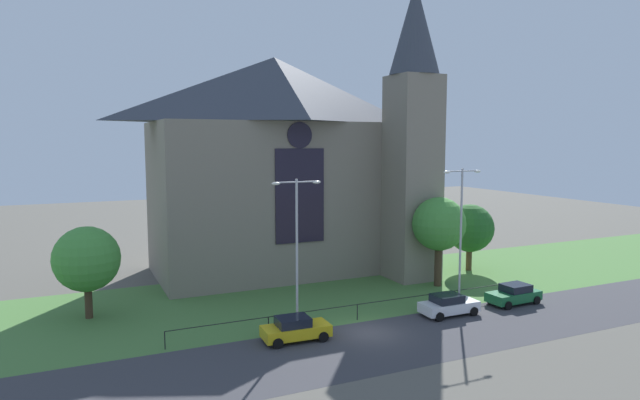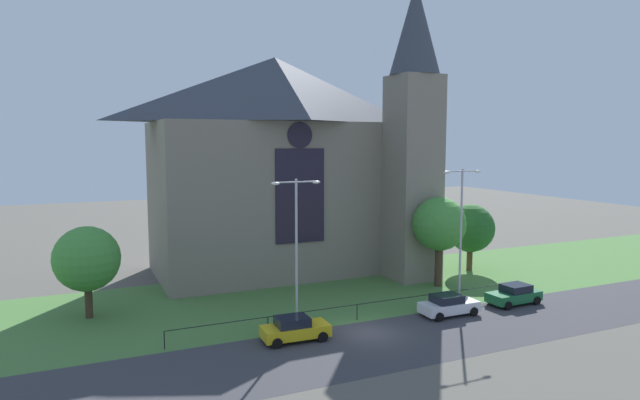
# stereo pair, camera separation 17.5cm
# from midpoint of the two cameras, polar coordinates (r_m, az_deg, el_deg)

# --- Properties ---
(ground) EXTENTS (160.00, 160.00, 0.00)m
(ground) POSITION_cam_midpoint_polar(r_m,az_deg,el_deg) (45.18, -1.43, -9.68)
(ground) COLOR #56544C
(road_asphalt) EXTENTS (120.00, 8.00, 0.01)m
(road_asphalt) POSITION_cam_midpoint_polar(r_m,az_deg,el_deg) (35.01, 6.59, -14.50)
(road_asphalt) COLOR #38383D
(road_asphalt) RESTS_ON ground
(grass_verge) EXTENTS (120.00, 20.00, 0.01)m
(grass_verge) POSITION_cam_midpoint_polar(r_m,az_deg,el_deg) (43.42, -0.37, -10.34)
(grass_verge) COLOR #477538
(grass_verge) RESTS_ON ground
(church_building) EXTENTS (23.20, 16.20, 26.00)m
(church_building) POSITION_cam_midpoint_polar(r_m,az_deg,el_deg) (51.60, -3.73, 3.86)
(church_building) COLOR gray
(church_building) RESTS_ON ground
(iron_railing) EXTENTS (25.99, 0.07, 1.13)m
(iron_railing) POSITION_cam_midpoint_polar(r_m,az_deg,el_deg) (38.64, 3.76, -10.98)
(iron_railing) COLOR black
(iron_railing) RESTS_ON ground
(tree_left_far) EXTENTS (4.53, 4.53, 6.47)m
(tree_left_far) POSITION_cam_midpoint_polar(r_m,az_deg,el_deg) (41.46, -23.17, -5.68)
(tree_left_far) COLOR #423021
(tree_left_far) RESTS_ON ground
(tree_right_far) EXTENTS (4.55, 4.55, 6.35)m
(tree_right_far) POSITION_cam_midpoint_polar(r_m,az_deg,el_deg) (54.15, 15.19, -2.85)
(tree_right_far) COLOR #4C3823
(tree_right_far) RESTS_ON ground
(tree_right_near) EXTENTS (4.53, 4.53, 7.62)m
(tree_right_near) POSITION_cam_midpoint_polar(r_m,az_deg,el_deg) (47.50, 12.14, -2.49)
(tree_right_near) COLOR #423021
(tree_right_near) RESTS_ON ground
(streetlamp_near) EXTENTS (3.37, 0.26, 9.92)m
(streetlamp_near) POSITION_cam_midpoint_polar(r_m,az_deg,el_deg) (35.45, -2.56, -3.89)
(streetlamp_near) COLOR #B2B2B7
(streetlamp_near) RESTS_ON ground
(streetlamp_far) EXTENTS (3.37, 0.26, 10.32)m
(streetlamp_far) POSITION_cam_midpoint_polar(r_m,az_deg,el_deg) (42.11, 14.32, -2.18)
(streetlamp_far) COLOR #B2B2B7
(streetlamp_far) RESTS_ON ground
(parked_car_yellow) EXTENTS (4.27, 2.17, 1.51)m
(parked_car_yellow) POSITION_cam_midpoint_polar(r_m,az_deg,el_deg) (34.96, -2.73, -13.20)
(parked_car_yellow) COLOR gold
(parked_car_yellow) RESTS_ON ground
(parked_car_white) EXTENTS (4.21, 2.04, 1.51)m
(parked_car_white) POSITION_cam_midpoint_polar(r_m,az_deg,el_deg) (40.70, 13.07, -10.54)
(parked_car_white) COLOR silver
(parked_car_white) RESTS_ON ground
(parked_car_green) EXTENTS (4.27, 2.16, 1.51)m
(parked_car_green) POSITION_cam_midpoint_polar(r_m,az_deg,el_deg) (44.73, 19.38, -9.21)
(parked_car_green) COLOR #196033
(parked_car_green) RESTS_ON ground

